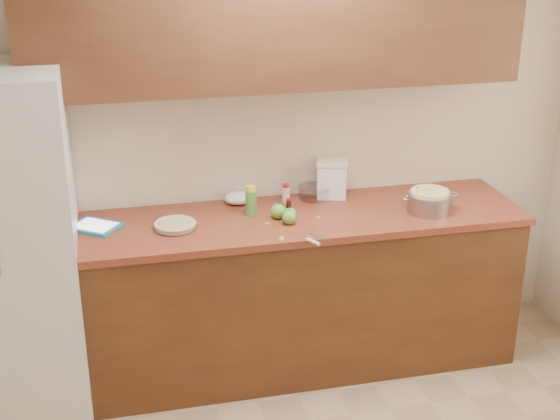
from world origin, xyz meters
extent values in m
plane|color=beige|center=(0.00, 1.80, 1.30)|extent=(3.60, 0.00, 3.60)
cube|color=#573018|center=(0.00, 1.48, 0.44)|extent=(2.60, 0.65, 0.88)
cube|color=#973C29|center=(0.00, 1.48, 0.90)|extent=(2.64, 0.68, 0.04)
cube|color=#4F2E18|center=(0.00, 1.63, 1.95)|extent=(2.60, 0.34, 0.70)
cube|color=silver|center=(-1.44, 1.44, 0.90)|extent=(0.70, 0.70, 1.80)
cylinder|color=silver|center=(-0.59, 1.44, 0.94)|extent=(0.23, 0.23, 0.03)
cylinder|color=beige|center=(-0.59, 1.44, 0.94)|extent=(0.20, 0.20, 0.03)
torus|color=beige|center=(-0.59, 1.44, 0.95)|extent=(0.22, 0.22, 0.02)
cylinder|color=gray|center=(0.79, 1.37, 0.97)|extent=(0.24, 0.24, 0.10)
torus|color=gray|center=(0.66, 1.37, 1.01)|extent=(0.06, 0.06, 0.01)
torus|color=gray|center=(0.93, 1.37, 1.01)|extent=(0.06, 0.06, 0.01)
cylinder|color=beige|center=(0.79, 1.37, 0.99)|extent=(0.21, 0.21, 0.11)
cube|color=white|center=(0.34, 1.72, 1.02)|extent=(0.21, 0.21, 0.20)
cube|color=#FAE8C8|center=(0.34, 1.72, 1.13)|extent=(0.22, 0.22, 0.02)
cube|color=teal|center=(-1.00, 1.54, 0.93)|extent=(0.31, 0.29, 0.02)
cube|color=white|center=(-1.00, 1.54, 0.94)|extent=(0.25, 0.24, 0.00)
cube|color=gray|center=(0.11, 1.18, 0.92)|extent=(0.06, 0.09, 0.00)
cylinder|color=white|center=(0.06, 1.10, 0.93)|extent=(0.06, 0.08, 0.02)
cylinder|color=#4C8C38|center=(-0.17, 1.54, 0.99)|extent=(0.06, 0.06, 0.14)
cylinder|color=yellow|center=(-0.17, 1.54, 1.07)|extent=(0.05, 0.05, 0.03)
cylinder|color=beige|center=(0.06, 1.68, 0.97)|extent=(0.04, 0.04, 0.09)
cylinder|color=red|center=(0.06, 1.68, 1.02)|extent=(0.04, 0.04, 0.02)
cylinder|color=black|center=(0.04, 1.53, 0.95)|extent=(0.03, 0.03, 0.07)
cylinder|color=red|center=(0.04, 1.53, 1.00)|extent=(0.03, 0.03, 0.01)
cylinder|color=silver|center=(0.23, 1.70, 0.95)|extent=(0.18, 0.18, 0.07)
torus|color=silver|center=(0.23, 1.70, 0.99)|extent=(0.19, 0.19, 0.01)
ellipsoid|color=white|center=(-0.20, 1.72, 0.95)|extent=(0.20, 0.19, 0.07)
sphere|color=#629D36|center=(-0.04, 1.45, 0.96)|extent=(0.08, 0.08, 0.08)
cylinder|color=#3F2D19|center=(-0.04, 1.45, 1.01)|extent=(0.01, 0.01, 0.01)
sphere|color=#629D36|center=(0.02, 1.42, 0.95)|extent=(0.07, 0.07, 0.07)
cylinder|color=#3F2D19|center=(0.02, 1.42, 0.99)|extent=(0.01, 0.01, 0.01)
sphere|color=#629D36|center=(0.00, 1.37, 0.96)|extent=(0.08, 0.08, 0.08)
cylinder|color=#3F2D19|center=(0.00, 1.37, 1.00)|extent=(0.01, 0.01, 0.01)
cube|color=#89AB53|center=(0.18, 1.42, 0.92)|extent=(0.04, 0.03, 0.00)
cube|color=#89AB53|center=(-0.11, 1.40, 0.92)|extent=(0.03, 0.03, 0.00)
cube|color=#89AB53|center=(-0.08, 1.19, 0.92)|extent=(0.03, 0.05, 0.00)
camera|label=1|loc=(-0.90, -2.32, 2.53)|focal=50.00mm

